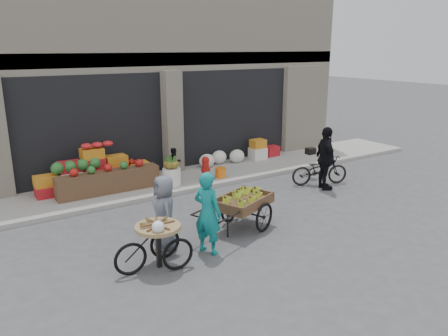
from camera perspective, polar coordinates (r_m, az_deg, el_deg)
ground at (r=10.24m, az=6.11°, el=-7.35°), size 80.00×80.00×0.00m
sidewalk at (r=13.45m, az=-4.88°, el=-1.39°), size 18.00×2.20×0.12m
building at (r=16.46m, az=-11.80°, el=13.17°), size 14.00×6.45×7.00m
fruit_display at (r=12.62m, az=-15.53°, el=-0.16°), size 3.10×1.12×1.24m
pineapple_bin at (r=12.61m, az=-6.84°, el=-1.14°), size 0.52×0.52×0.50m
fire_hydrant at (r=13.03m, az=-2.42°, el=0.12°), size 0.22×0.22×0.71m
orange_bucket at (r=13.30m, az=-0.44°, el=-0.58°), size 0.32×0.32×0.30m
right_bay_goods at (r=15.18m, az=2.75°, el=1.98°), size 3.35×0.60×0.70m
seated_person at (r=13.24m, az=-6.47°, el=0.65°), size 0.51×0.43×0.93m
banana_cart at (r=9.70m, az=2.34°, el=-4.28°), size 2.40×1.60×0.94m
vendor_woman at (r=8.57m, az=-2.15°, el=-5.88°), size 0.62×0.72×1.68m
tricycle_cart at (r=8.20m, az=-8.62°, el=-9.16°), size 1.42×0.85×0.95m
vendor_grey at (r=8.87m, az=-7.78°, el=-5.76°), size 0.62×0.83×1.53m
bicycle at (r=13.23m, az=12.38°, el=-0.23°), size 1.82×1.18×0.90m
cyclist at (r=12.71m, az=13.13°, el=1.21°), size 0.80×1.15×1.82m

